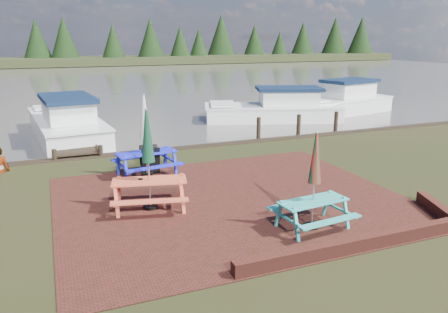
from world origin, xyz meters
name	(u,v)px	position (x,y,z in m)	size (l,w,h in m)	color
ground	(247,214)	(0.00, 0.00, 0.00)	(120.00, 120.00, 0.00)	black
paving	(232,200)	(0.00, 1.00, 0.01)	(9.00, 7.50, 0.02)	#391B12
brick_wall	(386,234)	(2.15, -2.42, 0.15)	(6.21, 1.79, 0.30)	#4C1E16
water	(93,81)	(0.00, 37.00, 0.00)	(120.00, 60.00, 0.02)	#4B4840
far_treeline	(72,43)	(0.00, 66.00, 3.28)	(120.00, 10.00, 8.10)	black
picnic_table_teal	(313,196)	(1.02, -1.29, 0.78)	(1.74, 1.58, 2.23)	teal
picnic_table_red	(149,175)	(-2.15, 1.24, 0.89)	(2.16, 2.00, 2.55)	#E2593A
picnic_table_blue	(146,148)	(-1.63, 4.00, 0.89)	(2.06, 1.89, 2.55)	#1B22CD
chalkboard	(150,160)	(-1.50, 4.12, 0.47)	(0.59, 0.59, 0.91)	black
jetty	(71,132)	(-3.50, 11.28, 0.11)	(1.76, 9.08, 1.00)	black
boat_jetty	(67,124)	(-3.64, 11.44, 0.45)	(3.35, 7.77, 2.19)	white
boat_near	(276,110)	(7.15, 11.79, 0.40)	(7.77, 4.77, 1.99)	white
boat_far	(341,103)	(11.86, 12.33, 0.45)	(7.38, 3.97, 2.19)	white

